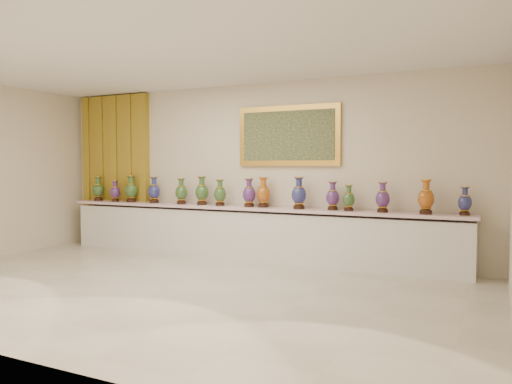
# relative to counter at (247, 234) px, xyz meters

# --- Properties ---
(ground) EXTENTS (8.00, 8.00, 0.00)m
(ground) POSITION_rel_counter_xyz_m (0.00, -2.27, -0.44)
(ground) COLOR beige
(ground) RESTS_ON ground
(room) EXTENTS (8.00, 8.00, 8.00)m
(room) POSITION_rel_counter_xyz_m (-2.44, 0.17, 1.16)
(room) COLOR beige
(room) RESTS_ON ground
(counter) EXTENTS (7.28, 0.48, 0.90)m
(counter) POSITION_rel_counter_xyz_m (0.00, 0.00, 0.00)
(counter) COLOR white
(counter) RESTS_ON ground
(vase_0) EXTENTS (0.29, 0.29, 0.48)m
(vase_0) POSITION_rel_counter_xyz_m (-3.32, -0.01, 0.68)
(vase_0) COLOR #33190E
(vase_0) RESTS_ON counter
(vase_1) EXTENTS (0.20, 0.20, 0.41)m
(vase_1) POSITION_rel_counter_xyz_m (-2.84, -0.05, 0.65)
(vase_1) COLOR #33190E
(vase_1) RESTS_ON counter
(vase_2) EXTENTS (0.30, 0.30, 0.51)m
(vase_2) POSITION_rel_counter_xyz_m (-2.48, -0.01, 0.69)
(vase_2) COLOR #33190E
(vase_2) RESTS_ON counter
(vase_3) EXTENTS (0.27, 0.27, 0.49)m
(vase_3) POSITION_rel_counter_xyz_m (-1.95, -0.00, 0.68)
(vase_3) COLOR #33190E
(vase_3) RESTS_ON counter
(vase_4) EXTENTS (0.24, 0.24, 0.47)m
(vase_4) POSITION_rel_counter_xyz_m (-1.33, -0.01, 0.67)
(vase_4) COLOR #33190E
(vase_4) RESTS_ON counter
(vase_5) EXTENTS (0.30, 0.30, 0.51)m
(vase_5) POSITION_rel_counter_xyz_m (-0.88, -0.02, 0.69)
(vase_5) COLOR #33190E
(vase_5) RESTS_ON counter
(vase_6) EXTENTS (0.22, 0.22, 0.46)m
(vase_6) POSITION_rel_counter_xyz_m (-0.49, -0.05, 0.67)
(vase_6) COLOR #33190E
(vase_6) RESTS_ON counter
(vase_7) EXTENTS (0.23, 0.23, 0.48)m
(vase_7) POSITION_rel_counter_xyz_m (0.06, -0.02, 0.68)
(vase_7) COLOR #33190E
(vase_7) RESTS_ON counter
(vase_8) EXTENTS (0.25, 0.25, 0.50)m
(vase_8) POSITION_rel_counter_xyz_m (0.31, 0.01, 0.69)
(vase_8) COLOR #33190E
(vase_8) RESTS_ON counter
(vase_9) EXTENTS (0.27, 0.27, 0.52)m
(vase_9) POSITION_rel_counter_xyz_m (0.96, -0.04, 0.70)
(vase_9) COLOR #33190E
(vase_9) RESTS_ON counter
(vase_10) EXTENTS (0.25, 0.25, 0.45)m
(vase_10) POSITION_rel_counter_xyz_m (1.51, 0.01, 0.66)
(vase_10) COLOR #33190E
(vase_10) RESTS_ON counter
(vase_11) EXTENTS (0.22, 0.22, 0.40)m
(vase_11) POSITION_rel_counter_xyz_m (1.78, -0.02, 0.64)
(vase_11) COLOR #33190E
(vase_11) RESTS_ON counter
(vase_12) EXTENTS (0.27, 0.27, 0.46)m
(vase_12) POSITION_rel_counter_xyz_m (2.30, -0.04, 0.67)
(vase_12) COLOR #33190E
(vase_12) RESTS_ON counter
(vase_13) EXTENTS (0.25, 0.25, 0.50)m
(vase_13) POSITION_rel_counter_xyz_m (2.92, -0.05, 0.69)
(vase_13) COLOR #33190E
(vase_13) RESTS_ON counter
(vase_14) EXTENTS (0.25, 0.25, 0.40)m
(vase_14) POSITION_rel_counter_xyz_m (3.43, 0.02, 0.65)
(vase_14) COLOR #33190E
(vase_14) RESTS_ON counter
(label_card) EXTENTS (0.10, 0.06, 0.00)m
(label_card) POSITION_rel_counter_xyz_m (-0.72, -0.14, 0.47)
(label_card) COLOR white
(label_card) RESTS_ON counter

